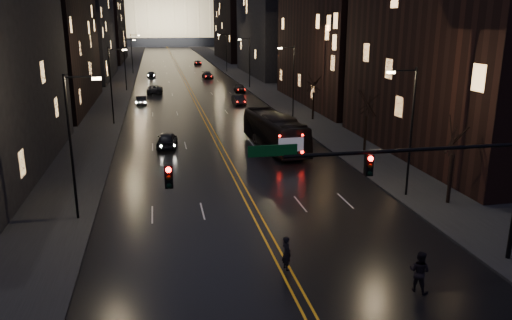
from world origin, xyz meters
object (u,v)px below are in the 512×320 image
oncoming_car_a (167,140)px  oncoming_car_b (141,100)px  receding_car_a (239,100)px  traffic_signal (416,172)px  pedestrian_b (419,272)px  pedestrian_a (286,253)px  bus (275,131)px

oncoming_car_a → oncoming_car_b: (-3.06, 26.92, -0.11)m
oncoming_car_b → receding_car_a: size_ratio=0.97×
traffic_signal → pedestrian_b: (-0.46, -1.85, -4.12)m
pedestrian_b → oncoming_car_a: bearing=-19.8°
pedestrian_a → pedestrian_b: (5.39, -3.17, 0.10)m
traffic_signal → oncoming_car_b: (-14.05, 54.46, -4.43)m
bus → pedestrian_b: bearing=-95.4°
oncoming_car_a → receding_car_a: 26.57m
bus → pedestrian_b: size_ratio=6.08×
oncoming_car_b → receding_car_a: 14.37m
receding_car_a → pedestrian_b: 53.56m
pedestrian_b → bus: bearing=-38.8°
oncoming_car_a → traffic_signal: bearing=117.9°
oncoming_car_b → pedestrian_b: pedestrian_b is taller
traffic_signal → oncoming_car_a: traffic_signal is taller
traffic_signal → pedestrian_b: bearing=-104.1°
receding_car_a → oncoming_car_a: bearing=-117.6°
traffic_signal → bus: 25.53m
bus → pedestrian_b: 27.14m
pedestrian_a → bus: bearing=-26.8°
traffic_signal → pedestrian_b: size_ratio=8.77×
oncoming_car_a → pedestrian_b: 31.22m
oncoming_car_b → pedestrian_a: (8.20, -53.14, 0.22)m
traffic_signal → pedestrian_b: traffic_signal is taller
oncoming_car_a → pedestrian_a: 26.72m
bus → pedestrian_b: bus is taller
traffic_signal → pedestrian_a: traffic_signal is taller
pedestrian_b → receding_car_a: bearing=-40.0°
pedestrian_a → pedestrian_b: 6.25m
pedestrian_a → pedestrian_b: pedestrian_b is taller
oncoming_car_a → pedestrian_a: bearing=107.2°
bus → oncoming_car_a: (-10.22, 2.26, -0.89)m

